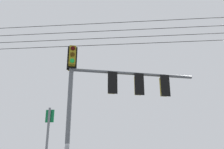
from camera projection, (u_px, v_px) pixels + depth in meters
name	position (u px, v px, depth m)	size (l,w,h in m)	color
signal_mast_assembly	(103.00, 88.00, 11.77)	(6.04, 0.96, 6.82)	slate
overhead_wire_span	(53.00, 37.00, 12.50)	(20.53, 6.56, 1.34)	black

